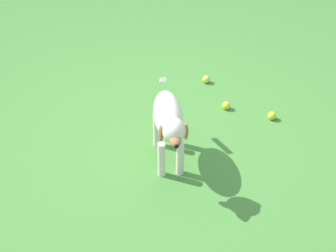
% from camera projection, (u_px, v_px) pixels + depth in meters
% --- Properties ---
extents(ground, '(14.00, 14.00, 0.00)m').
position_uv_depth(ground, '(141.00, 143.00, 3.79)').
color(ground, '#478438').
extents(dog, '(0.78, 0.40, 0.56)m').
position_uv_depth(dog, '(169.00, 121.00, 3.40)').
color(dog, silver).
rests_on(dog, ground).
extents(tennis_ball_0, '(0.07, 0.07, 0.07)m').
position_uv_depth(tennis_ball_0, '(206.00, 79.00, 4.44)').
color(tennis_ball_0, '#CCD73E').
rests_on(tennis_ball_0, ground).
extents(tennis_ball_1, '(0.07, 0.07, 0.07)m').
position_uv_depth(tennis_ball_1, '(226.00, 105.00, 4.13)').
color(tennis_ball_1, yellow).
rests_on(tennis_ball_1, ground).
extents(tennis_ball_2, '(0.07, 0.07, 0.07)m').
position_uv_depth(tennis_ball_2, '(272.00, 116.00, 4.02)').
color(tennis_ball_2, '#CEDA2C').
rests_on(tennis_ball_2, ground).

